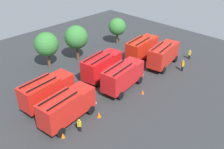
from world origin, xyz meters
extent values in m
plane|color=#2D3033|center=(0.00, 0.00, 0.00)|extent=(56.20, 56.20, 0.00)
cube|color=red|center=(-7.31, -2.05, 2.10)|extent=(2.49, 2.75, 2.60)
cube|color=#8C9EAD|center=(-6.27, -1.92, 2.41)|extent=(0.34, 2.12, 1.46)
cube|color=red|center=(-10.78, -2.47, 2.25)|extent=(5.07, 3.07, 2.90)
cube|color=black|center=(-10.87, -1.79, 3.82)|extent=(4.30, 0.65, 0.12)
cube|color=black|center=(-10.70, -3.16, 3.82)|extent=(4.30, 0.65, 0.12)
cube|color=silver|center=(-6.12, -1.90, 0.95)|extent=(0.49, 2.38, 0.28)
cylinder|color=black|center=(-7.26, -0.83, 0.55)|extent=(1.13, 0.48, 1.10)
cylinder|color=black|center=(-6.97, -3.21, 0.55)|extent=(1.13, 0.48, 1.10)
cylinder|color=black|center=(-12.12, -1.43, 0.55)|extent=(1.13, 0.48, 1.10)
cylinder|color=black|center=(-11.83, -3.81, 0.55)|extent=(1.13, 0.48, 1.10)
cube|color=red|center=(2.32, -1.87, 2.10)|extent=(2.52, 2.78, 2.60)
cube|color=#8C9EAD|center=(3.36, -1.73, 2.41)|extent=(0.37, 2.12, 1.46)
cube|color=red|center=(-1.15, -2.35, 2.25)|extent=(5.10, 3.13, 2.90)
cube|color=black|center=(-1.24, -1.67, 3.82)|extent=(4.30, 0.71, 0.12)
cube|color=black|center=(-1.06, -3.03, 3.82)|extent=(4.30, 0.71, 0.12)
cube|color=silver|center=(3.51, -1.71, 0.95)|extent=(0.52, 2.38, 0.28)
cylinder|color=black|center=(2.35, -0.66, 0.55)|extent=(1.14, 0.50, 1.10)
cylinder|color=black|center=(2.68, -3.03, 0.55)|extent=(1.14, 0.50, 1.10)
cylinder|color=black|center=(-2.50, -1.33, 0.55)|extent=(1.14, 0.50, 1.10)
cylinder|color=black|center=(-2.17, -3.70, 0.55)|extent=(1.14, 0.50, 1.10)
cube|color=red|center=(12.09, -1.81, 2.10)|extent=(2.59, 2.84, 2.60)
cube|color=#8C9EAD|center=(13.12, -1.64, 2.41)|extent=(0.44, 2.11, 1.46)
cube|color=red|center=(8.64, -2.41, 2.25)|extent=(5.16, 3.28, 2.90)
cube|color=black|center=(8.52, -1.73, 3.82)|extent=(4.28, 0.85, 0.12)
cube|color=black|center=(8.75, -3.09, 3.82)|extent=(4.28, 0.85, 0.12)
cube|color=silver|center=(13.27, -1.61, 0.95)|extent=(0.60, 2.37, 0.28)
cylinder|color=black|center=(12.08, -0.60, 0.55)|extent=(1.14, 0.53, 1.10)
cylinder|color=black|center=(12.49, -2.96, 0.55)|extent=(1.14, 0.53, 1.10)
cylinder|color=black|center=(7.25, -1.43, 0.55)|extent=(1.14, 0.53, 1.10)
cylinder|color=black|center=(7.66, -3.80, 0.55)|extent=(1.14, 0.53, 1.10)
cube|color=red|center=(-7.07, 2.33, 2.10)|extent=(2.44, 2.71, 2.60)
cube|color=#8C9EAD|center=(-6.03, 2.43, 2.41)|extent=(0.29, 2.12, 1.46)
cube|color=red|center=(-10.55, 1.98, 2.25)|extent=(5.02, 2.96, 2.90)
cube|color=black|center=(-10.62, 2.66, 3.82)|extent=(4.31, 0.55, 0.12)
cube|color=black|center=(-10.49, 1.30, 3.82)|extent=(4.31, 0.55, 0.12)
cube|color=silver|center=(-5.88, 2.44, 0.95)|extent=(0.43, 2.38, 0.28)
cylinder|color=black|center=(-6.99, 3.54, 0.55)|extent=(1.13, 0.46, 1.10)
cylinder|color=black|center=(-6.75, 1.15, 0.55)|extent=(1.13, 0.46, 1.10)
cylinder|color=black|center=(-11.87, 3.06, 0.55)|extent=(1.13, 0.46, 1.10)
cylinder|color=black|center=(-11.63, 0.67, 0.55)|extent=(1.13, 0.46, 1.10)
cube|color=red|center=(2.45, 2.51, 2.10)|extent=(2.56, 2.81, 2.60)
cube|color=#8C9EAD|center=(3.49, 2.67, 2.41)|extent=(0.40, 2.11, 1.46)
cube|color=red|center=(-1.01, 1.98, 2.25)|extent=(5.13, 3.21, 2.90)
cube|color=black|center=(-1.11, 2.65, 3.82)|extent=(4.29, 0.78, 0.12)
cube|color=black|center=(-0.90, 1.30, 3.82)|extent=(4.29, 0.78, 0.12)
cube|color=silver|center=(3.64, 2.69, 0.95)|extent=(0.56, 2.38, 0.28)
cylinder|color=black|center=(2.47, 3.73, 0.55)|extent=(1.14, 0.51, 1.10)
cylinder|color=black|center=(2.84, 1.36, 0.55)|extent=(1.14, 0.51, 1.10)
cylinder|color=black|center=(-2.37, 2.98, 0.55)|extent=(1.14, 0.51, 1.10)
cylinder|color=black|center=(-2.01, 0.61, 0.55)|extent=(1.14, 0.51, 1.10)
cube|color=red|center=(11.78, 2.27, 2.10)|extent=(2.51, 2.77, 2.60)
cube|color=#8C9EAD|center=(12.82, 2.41, 2.41)|extent=(0.36, 2.12, 1.46)
cube|color=red|center=(8.31, 1.81, 2.25)|extent=(5.09, 3.11, 2.90)
cube|color=black|center=(8.22, 2.49, 3.82)|extent=(4.30, 0.69, 0.12)
cube|color=black|center=(8.41, 1.12, 3.82)|extent=(4.30, 0.69, 0.12)
cube|color=silver|center=(12.97, 2.43, 0.95)|extent=(0.51, 2.38, 0.28)
cylinder|color=black|center=(11.82, 3.48, 0.55)|extent=(1.14, 0.49, 1.10)
cylinder|color=black|center=(12.14, 1.11, 0.55)|extent=(1.14, 0.49, 1.10)
cylinder|color=black|center=(6.97, 2.84, 0.55)|extent=(1.14, 0.49, 1.10)
cylinder|color=black|center=(7.28, 0.46, 0.55)|extent=(1.14, 0.49, 1.10)
cylinder|color=black|center=(10.52, -5.53, 0.42)|extent=(0.16, 0.16, 0.85)
cylinder|color=black|center=(10.33, -5.44, 0.42)|extent=(0.16, 0.16, 0.85)
cube|color=orange|center=(10.42, -5.49, 1.21)|extent=(0.48, 0.40, 0.74)
sphere|color=tan|center=(10.42, -5.49, 1.70)|extent=(0.24, 0.24, 0.24)
cylinder|color=orange|center=(10.42, -5.49, 1.80)|extent=(0.30, 0.30, 0.07)
cylinder|color=black|center=(15.18, -4.18, 0.38)|extent=(0.16, 0.16, 0.77)
cylinder|color=black|center=(15.08, -4.00, 0.38)|extent=(0.16, 0.16, 0.77)
cube|color=gold|center=(15.13, -4.09, 1.10)|extent=(0.40, 0.48, 0.67)
sphere|color=tan|center=(15.13, -4.09, 1.54)|extent=(0.22, 0.22, 0.22)
cylinder|color=gold|center=(15.13, -4.09, 1.63)|extent=(0.27, 0.27, 0.06)
cylinder|color=black|center=(-9.85, -4.76, 0.37)|extent=(0.16, 0.16, 0.74)
cylinder|color=black|center=(-9.98, -4.59, 0.37)|extent=(0.16, 0.16, 0.74)
cube|color=gold|center=(-9.92, -4.68, 1.07)|extent=(0.44, 0.48, 0.65)
sphere|color=brown|center=(-9.92, -4.68, 1.49)|extent=(0.21, 0.21, 0.21)
cylinder|color=gold|center=(-9.92, -4.68, 1.58)|extent=(0.26, 0.26, 0.06)
cylinder|color=brown|center=(-3.66, 10.86, 1.20)|extent=(0.48, 0.48, 2.40)
sphere|color=#337A33|center=(-3.66, 10.86, 4.03)|extent=(3.83, 3.83, 3.83)
cylinder|color=brown|center=(1.36, 9.68, 1.23)|extent=(0.49, 0.49, 2.46)
sphere|color=#337A33|center=(1.36, 9.68, 4.14)|extent=(3.94, 3.94, 3.94)
cylinder|color=brown|center=(11.30, 9.66, 1.05)|extent=(0.42, 0.42, 2.09)
sphere|color=#337A33|center=(11.30, 9.66, 3.51)|extent=(3.35, 3.35, 3.35)
cone|color=#F2600C|center=(-11.80, -4.11, 0.31)|extent=(0.43, 0.43, 0.62)
cone|color=#F2600C|center=(0.89, -5.01, 0.29)|extent=(0.41, 0.41, 0.59)
cone|color=#F2600C|center=(-6.73, -4.38, 0.35)|extent=(0.49, 0.49, 0.70)
camera|label=1|loc=(-22.50, -22.04, 19.44)|focal=40.12mm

